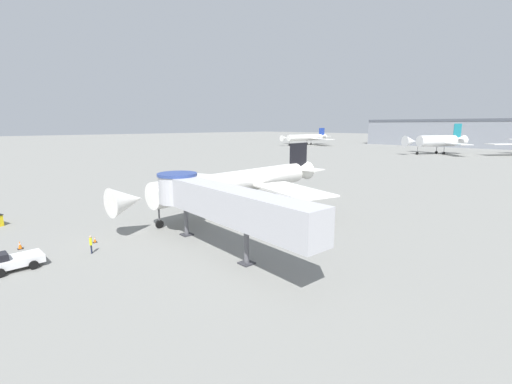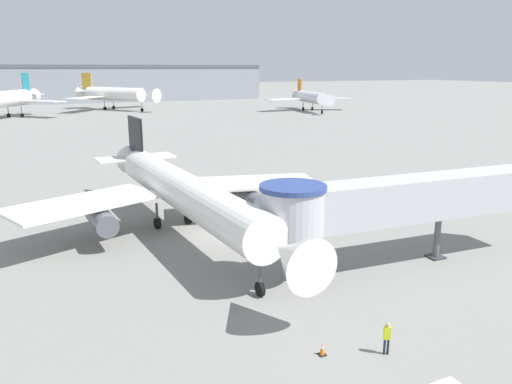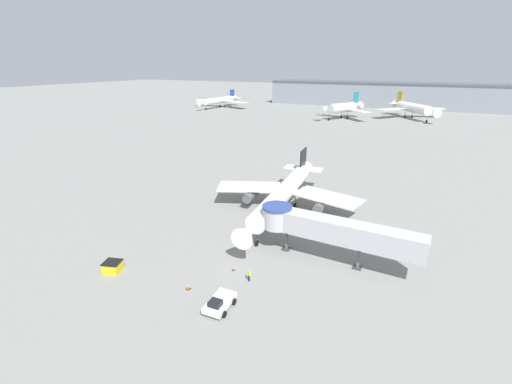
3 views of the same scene
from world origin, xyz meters
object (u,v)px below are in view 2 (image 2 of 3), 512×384
background_jet_gold_tail (113,94)px  traffic_cone_near_nose (322,349)px  main_airplane (181,191)px  ground_crew_marshaller (387,336)px  jet_bridge (389,201)px  background_jet_orange_tail (310,97)px  background_jet_teal_tail (10,99)px

background_jet_gold_tail → traffic_cone_near_nose: bearing=-129.8°
main_airplane → background_jet_gold_tail: size_ratio=1.10×
ground_crew_marshaller → background_jet_gold_tail: size_ratio=0.05×
jet_bridge → background_jet_orange_tail: size_ratio=0.72×
jet_bridge → background_jet_teal_tail: bearing=104.0°
background_jet_teal_tail → jet_bridge: bearing=-49.0°
traffic_cone_near_nose → background_jet_gold_tail: bearing=84.7°
main_airplane → background_jet_teal_tail: 113.29m
main_airplane → background_jet_gold_tail: bearing=79.3°
jet_bridge → background_jet_orange_tail: 125.83m
jet_bridge → background_jet_gold_tail: 140.13m
ground_crew_marshaller → background_jet_gold_tail: 149.22m
background_jet_teal_tail → background_jet_gold_tail: 33.03m
main_airplane → background_jet_orange_tail: (69.85, 98.70, 0.65)m
background_jet_gold_tail → ground_crew_marshaller: bearing=-128.7°
background_jet_teal_tail → main_airplane: bearing=-53.1°
background_jet_teal_tail → background_jet_orange_tail: (84.30, -13.66, -0.90)m
ground_crew_marshaller → background_jet_orange_tail: size_ratio=0.06×
background_jet_teal_tail → background_jet_orange_tail: 85.40m
ground_crew_marshaller → background_jet_teal_tail: bearing=-57.8°
background_jet_orange_tail → background_jet_gold_tail: 62.28m
main_airplane → background_jet_teal_tail: (-14.45, 112.35, 1.56)m
jet_bridge → traffic_cone_near_nose: bearing=-139.4°
jet_bridge → background_jet_gold_tail: size_ratio=0.69×
traffic_cone_near_nose → ground_crew_marshaller: 3.10m
main_airplane → background_jet_orange_tail: 120.91m
jet_bridge → background_jet_teal_tail: background_jet_teal_tail is taller
traffic_cone_near_nose → ground_crew_marshaller: (2.78, -1.19, 0.66)m
background_jet_teal_tail → background_jet_orange_tail: background_jet_teal_tail is taller
jet_bridge → background_jet_orange_tail: (59.25, 111.01, -0.40)m
background_jet_orange_tail → ground_crew_marshaller: bearing=-108.4°
jet_bridge → background_jet_orange_tail: background_jet_orange_tail is taller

